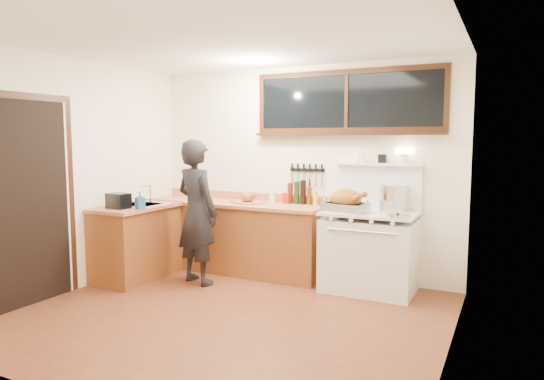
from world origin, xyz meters
The scene contains 20 objects.
ground_plane centered at (0.00, 0.00, -0.01)m, with size 4.00×3.50×0.02m, color #5B2B18.
room_shell centered at (0.00, 0.00, 1.65)m, with size 4.10×3.60×2.65m.
counter_back centered at (-0.80, 1.45, 0.45)m, with size 2.44×0.64×1.00m.
counter_left centered at (-1.70, 0.62, 0.45)m, with size 0.64×1.09×0.90m.
sink_unit centered at (-1.68, 0.70, 0.85)m, with size 0.50×0.45×0.37m.
vintage_stove centered at (1.00, 1.41, 0.47)m, with size 1.02×0.74×1.60m.
back_window centered at (0.60, 1.72, 2.06)m, with size 2.32×0.13×0.77m.
left_doorway centered at (-1.99, -0.55, 1.09)m, with size 0.02×1.04×2.17m.
knife_strip centered at (0.10, 1.73, 1.31)m, with size 0.46×0.03×0.28m.
man centered at (-0.90, 0.78, 0.85)m, with size 0.71×0.57×1.70m.
soap_bottle centered at (-1.43, 0.41, 1.00)m, with size 0.12×0.12×0.20m.
toaster centered at (-1.70, 0.35, 0.99)m, with size 0.27×0.20×0.18m.
cutting_board centered at (-0.57, 1.41, 0.95)m, with size 0.46×0.41×0.14m.
roast_turkey centered at (0.76, 1.28, 1.00)m, with size 0.51×0.40×0.25m.
stockpot centered at (1.21, 1.61, 1.04)m, with size 0.32×0.32×0.29m.
saucepan centered at (1.15, 1.52, 0.96)m, with size 0.19×0.30×0.12m.
pot_lid centered at (1.35, 1.18, 0.91)m, with size 0.29×0.29×0.04m.
coffee_tin centered at (-0.12, 1.60, 0.97)m, with size 0.10×0.08×0.14m.
pitcher centered at (-0.31, 1.60, 0.98)m, with size 0.09×0.09×0.16m.
bottle_cluster centered at (0.06, 1.63, 1.03)m, with size 0.40×0.07×0.30m.
Camera 1 is at (2.39, -3.87, 1.70)m, focal length 32.00 mm.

